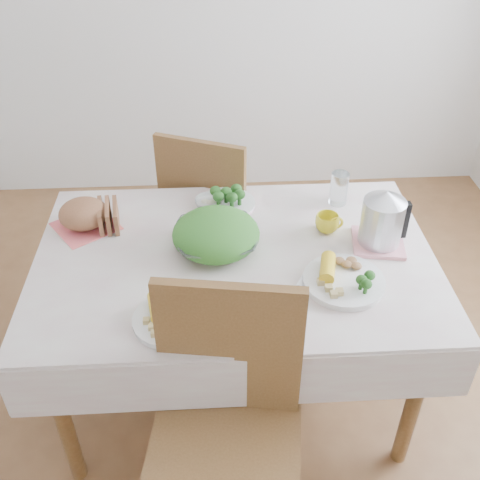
{
  "coord_description": "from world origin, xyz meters",
  "views": [
    {
      "loc": [
        -0.08,
        -1.65,
        2.07
      ],
      "look_at": [
        0.02,
        0.02,
        0.82
      ],
      "focal_mm": 42.0,
      "sensor_mm": 36.0,
      "label": 1
    }
  ],
  "objects": [
    {
      "name": "fork_right",
      "position": [
        0.24,
        -0.15,
        0.76
      ],
      "size": [
        0.13,
        0.2,
        0.0
      ],
      "primitive_type": "cube",
      "rotation": [
        0.0,
        0.0,
        -0.53
      ],
      "color": "silver",
      "rests_on": "tablecloth"
    },
    {
      "name": "floor",
      "position": [
        0.0,
        0.0,
        0.0
      ],
      "size": [
        3.6,
        3.6,
        0.0
      ],
      "primitive_type": "plane",
      "color": "brown",
      "rests_on": "ground"
    },
    {
      "name": "knife",
      "position": [
        0.05,
        -0.31,
        0.76
      ],
      "size": [
        0.17,
        0.02,
        0.0
      ],
      "primitive_type": "cube",
      "rotation": [
        0.0,
        0.0,
        1.6
      ],
      "color": "silver",
      "rests_on": "tablecloth"
    },
    {
      "name": "yellow_mug",
      "position": [
        0.37,
        0.14,
        0.8
      ],
      "size": [
        0.1,
        0.1,
        0.07
      ],
      "primitive_type": "imported",
      "rotation": [
        0.0,
        0.0,
        0.03
      ],
      "color": "yellow",
      "rests_on": "tablecloth"
    },
    {
      "name": "broccoli_plate",
      "position": [
        -0.02,
        0.34,
        0.77
      ],
      "size": [
        0.25,
        0.25,
        0.02
      ],
      "primitive_type": "cylinder",
      "rotation": [
        0.0,
        0.0,
        0.03
      ],
      "color": "beige",
      "rests_on": "tablecloth"
    },
    {
      "name": "fruit_bowl",
      "position": [
        -0.09,
        0.34,
        0.78
      ],
      "size": [
        0.12,
        0.12,
        0.04
      ],
      "primitive_type": "imported",
      "rotation": [
        0.0,
        0.0,
        0.0
      ],
      "color": "white",
      "rests_on": "tablecloth"
    },
    {
      "name": "bread_loaf",
      "position": [
        -0.59,
        0.22,
        0.82
      ],
      "size": [
        0.22,
        0.21,
        0.12
      ],
      "primitive_type": "ellipsoid",
      "rotation": [
        0.0,
        0.0,
        0.13
      ],
      "color": "brown",
      "rests_on": "napkin"
    },
    {
      "name": "electric_kettle",
      "position": [
        0.55,
        0.04,
        0.88
      ],
      "size": [
        0.16,
        0.16,
        0.22
      ],
      "primitive_type": "cylinder",
      "rotation": [
        0.0,
        0.0,
        0.04
      ],
      "color": "#B2B5BA",
      "rests_on": "pink_tray"
    },
    {
      "name": "fork_left",
      "position": [
        0.04,
        -0.28,
        0.76
      ],
      "size": [
        0.13,
        0.18,
        0.0
      ],
      "primitive_type": "cube",
      "rotation": [
        0.0,
        0.0,
        0.56
      ],
      "color": "silver",
      "rests_on": "tablecloth"
    },
    {
      "name": "tablecloth",
      "position": [
        0.0,
        0.0,
        0.76
      ],
      "size": [
        1.5,
        1.0,
        0.01
      ],
      "primitive_type": "cube",
      "color": "beige",
      "rests_on": "dining_table"
    },
    {
      "name": "salad_bowl",
      "position": [
        -0.07,
        0.05,
        0.8
      ],
      "size": [
        0.33,
        0.33,
        0.08
      ],
      "primitive_type": "imported",
      "rotation": [
        0.0,
        0.0,
        0.06
      ],
      "color": "white",
      "rests_on": "tablecloth"
    },
    {
      "name": "glass_tumbler",
      "position": [
        0.46,
        0.34,
        0.83
      ],
      "size": [
        0.08,
        0.08,
        0.14
      ],
      "primitive_type": "cylinder",
      "rotation": [
        0.0,
        0.0,
        -0.11
      ],
      "color": "white",
      "rests_on": "tablecloth"
    },
    {
      "name": "chair_far",
      "position": [
        -0.05,
        0.71,
        0.47
      ],
      "size": [
        0.58,
        0.58,
        0.98
      ],
      "primitive_type": "cube",
      "rotation": [
        0.0,
        0.0,
        2.75
      ],
      "color": "brown",
      "rests_on": "floor"
    },
    {
      "name": "dinner_plate_left",
      "position": [
        -0.23,
        -0.34,
        0.77
      ],
      "size": [
        0.29,
        0.29,
        0.02
      ],
      "primitive_type": "cylinder",
      "rotation": [
        0.0,
        0.0,
        -0.18
      ],
      "color": "white",
      "rests_on": "tablecloth"
    },
    {
      "name": "dining_table",
      "position": [
        0.0,
        0.0,
        0.38
      ],
      "size": [
        1.4,
        0.9,
        0.75
      ],
      "primitive_type": "cube",
      "color": "brown",
      "rests_on": "floor"
    },
    {
      "name": "napkin",
      "position": [
        -0.59,
        0.22,
        0.76
      ],
      "size": [
        0.31,
        0.31,
        0.0
      ],
      "primitive_type": "cube",
      "rotation": [
        0.0,
        0.0,
        0.62
      ],
      "color": "#F46567",
      "rests_on": "tablecloth"
    },
    {
      "name": "pink_tray",
      "position": [
        0.55,
        0.04,
        0.77
      ],
      "size": [
        0.22,
        0.22,
        0.02
      ],
      "primitive_type": "cube",
      "rotation": [
        0.0,
        0.0,
        -0.16
      ],
      "color": "pink",
      "rests_on": "tablecloth"
    },
    {
      "name": "chair_near",
      "position": [
        -0.07,
        -0.69,
        0.46
      ],
      "size": [
        0.54,
        0.54,
        1.04
      ],
      "primitive_type": "cube",
      "rotation": [
        0.0,
        0.0,
        -0.15
      ],
      "color": "brown",
      "rests_on": "floor"
    },
    {
      "name": "dinner_plate_right",
      "position": [
        0.37,
        -0.18,
        0.77
      ],
      "size": [
        0.4,
        0.4,
        0.02
      ],
      "primitive_type": "cylinder",
      "rotation": [
        0.0,
        0.0,
        -0.59
      ],
      "color": "white",
      "rests_on": "tablecloth"
    }
  ]
}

